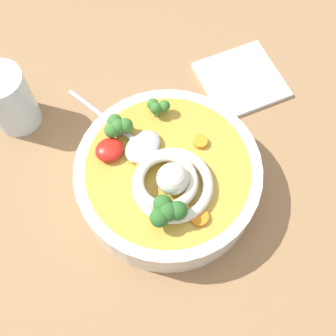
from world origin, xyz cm
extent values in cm
cube|color=#936D47|center=(0.00, 0.00, 1.40)|extent=(107.29, 107.29, 2.81)
cylinder|color=silver|center=(3.25, -1.01, 6.25)|extent=(27.45, 27.45, 6.88)
cylinder|color=gold|center=(3.25, -1.01, 6.52)|extent=(24.16, 24.16, 6.33)
torus|color=silver|center=(4.28, 1.81, 10.48)|extent=(11.51, 11.51, 1.59)
torus|color=silver|center=(5.03, 1.32, 11.75)|extent=(12.33, 12.33, 1.43)
sphere|color=silver|center=(4.28, 1.81, 12.54)|extent=(4.46, 4.46, 4.46)
ellipsoid|color=#B7B7BC|center=(4.73, -5.58, 10.49)|extent=(7.06, 6.03, 1.60)
cylinder|color=#B7B7BC|center=(7.04, -12.71, 10.49)|extent=(5.38, 14.52, 0.80)
ellipsoid|color=red|center=(9.13, -7.60, 10.63)|extent=(4.20, 3.78, 1.89)
cylinder|color=#7A9E60|center=(-0.49, -9.63, 10.17)|extent=(0.90, 0.90, 0.97)
sphere|color=#38752D|center=(-0.49, -9.63, 11.54)|extent=(1.77, 1.77, 1.77)
sphere|color=#38752D|center=(0.40, -9.63, 11.38)|extent=(1.77, 1.77, 1.77)
sphere|color=#38752D|center=(-1.29, -9.31, 11.46)|extent=(1.77, 1.77, 1.77)
sphere|color=#38752D|center=(-0.49, -10.52, 11.41)|extent=(1.77, 1.77, 1.77)
cylinder|color=#7A9E60|center=(6.39, -9.61, 10.28)|extent=(1.11, 1.11, 1.19)
sphere|color=#38752D|center=(6.39, -9.61, 11.98)|extent=(2.19, 2.19, 2.19)
sphere|color=#38752D|center=(7.48, -9.61, 11.78)|extent=(2.19, 2.19, 2.19)
sphere|color=#38752D|center=(5.39, -9.21, 11.88)|extent=(2.19, 2.19, 2.19)
sphere|color=#38752D|center=(6.39, -10.70, 11.82)|extent=(2.19, 2.19, 2.19)
cylinder|color=#7A9E60|center=(7.29, 5.45, 10.40)|extent=(1.34, 1.34, 1.44)
sphere|color=#2D6628|center=(7.29, 5.45, 12.44)|extent=(2.63, 2.63, 2.63)
sphere|color=#2D6628|center=(8.61, 5.45, 12.20)|extent=(2.63, 2.63, 2.63)
sphere|color=#2D6628|center=(6.10, 5.93, 12.32)|extent=(2.63, 2.63, 2.63)
sphere|color=#2D6628|center=(7.29, 4.13, 12.25)|extent=(2.63, 2.63, 2.63)
cylinder|color=orange|center=(3.64, 7.66, 10.03)|extent=(2.54, 2.54, 0.68)
cylinder|color=orange|center=(-2.93, -1.92, 10.08)|extent=(2.09, 2.09, 0.79)
cylinder|color=orange|center=(6.32, -3.01, 10.06)|extent=(2.04, 2.04, 0.74)
cylinder|color=silver|center=(18.06, -25.14, 8.41)|extent=(7.58, 7.58, 11.21)
cube|color=white|center=(-18.58, -11.33, 3.21)|extent=(15.34, 15.03, 0.80)
camera|label=1|loc=(17.03, 20.99, 65.66)|focal=45.78mm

